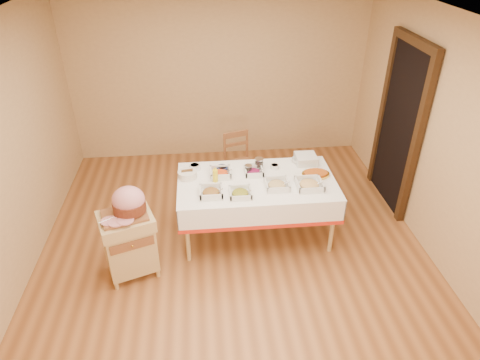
# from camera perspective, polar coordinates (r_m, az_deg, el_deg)

# --- Properties ---
(room_shell) EXTENTS (5.00, 5.00, 5.00)m
(room_shell) POSITION_cam_1_polar(r_m,az_deg,el_deg) (4.38, -1.00, 3.68)
(room_shell) COLOR #94592D
(room_shell) RESTS_ON ground
(doorway) EXTENTS (0.09, 1.10, 2.20)m
(doorway) POSITION_cam_1_polar(r_m,az_deg,el_deg) (5.82, 20.55, 6.93)
(doorway) COLOR black
(doorway) RESTS_ON ground
(dining_table) EXTENTS (1.82, 1.02, 0.76)m
(dining_table) POSITION_cam_1_polar(r_m,az_deg,el_deg) (5.02, 2.21, -1.66)
(dining_table) COLOR tan
(dining_table) RESTS_ON ground
(butcher_cart) EXTENTS (0.65, 0.60, 0.76)m
(butcher_cart) POSITION_cam_1_polar(r_m,az_deg,el_deg) (4.71, -14.58, -7.93)
(butcher_cart) COLOR tan
(butcher_cart) RESTS_ON ground
(dining_chair) EXTENTS (0.48, 0.47, 0.87)m
(dining_chair) POSITION_cam_1_polar(r_m,az_deg,el_deg) (5.93, -0.07, 2.31)
(dining_chair) COLOR brown
(dining_chair) RESTS_ON ground
(ham_on_board) EXTENTS (0.47, 0.45, 0.31)m
(ham_on_board) POSITION_cam_1_polar(r_m,az_deg,el_deg) (4.46, -14.70, -3.02)
(ham_on_board) COLOR brown
(ham_on_board) RESTS_ON butcher_cart
(serving_dish_a) EXTENTS (0.26, 0.25, 0.11)m
(serving_dish_a) POSITION_cam_1_polar(r_m,az_deg,el_deg) (4.67, -3.87, -1.62)
(serving_dish_a) COLOR silver
(serving_dish_a) RESTS_ON dining_table
(serving_dish_b) EXTENTS (0.24, 0.24, 0.10)m
(serving_dish_b) POSITION_cam_1_polar(r_m,az_deg,el_deg) (4.65, 0.04, -1.74)
(serving_dish_b) COLOR silver
(serving_dish_b) RESTS_ON dining_table
(serving_dish_c) EXTENTS (0.26, 0.26, 0.11)m
(serving_dish_c) POSITION_cam_1_polar(r_m,az_deg,el_deg) (4.81, 4.95, -0.61)
(serving_dish_c) COLOR silver
(serving_dish_c) RESTS_ON dining_table
(serving_dish_d) EXTENTS (0.29, 0.29, 0.11)m
(serving_dish_d) POSITION_cam_1_polar(r_m,az_deg,el_deg) (4.86, 9.23, -0.57)
(serving_dish_d) COLOR silver
(serving_dish_d) RESTS_ON dining_table
(serving_dish_e) EXTENTS (0.26, 0.24, 0.12)m
(serving_dish_e) POSITION_cam_1_polar(r_m,az_deg,el_deg) (5.01, -2.62, 0.94)
(serving_dish_e) COLOR silver
(serving_dish_e) RESTS_ON dining_table
(serving_dish_f) EXTENTS (0.22, 0.21, 0.10)m
(serving_dish_f) POSITION_cam_1_polar(r_m,az_deg,el_deg) (5.04, 1.86, 1.12)
(serving_dish_f) COLOR silver
(serving_dish_f) RESTS_ON dining_table
(small_bowl_left) EXTENTS (0.13, 0.13, 0.06)m
(small_bowl_left) POSITION_cam_1_polar(r_m,az_deg,el_deg) (5.17, -6.05, 1.78)
(small_bowl_left) COLOR silver
(small_bowl_left) RESTS_ON dining_table
(small_bowl_mid) EXTENTS (0.14, 0.14, 0.06)m
(small_bowl_mid) POSITION_cam_1_polar(r_m,az_deg,el_deg) (5.11, -2.39, 1.55)
(small_bowl_mid) COLOR navy
(small_bowl_mid) RESTS_ON dining_table
(small_bowl_right) EXTENTS (0.10, 0.10, 0.05)m
(small_bowl_right) POSITION_cam_1_polar(r_m,az_deg,el_deg) (5.17, 4.64, 1.81)
(small_bowl_right) COLOR silver
(small_bowl_right) RESTS_ON dining_table
(bowl_white_imported) EXTENTS (0.17, 0.17, 0.04)m
(bowl_white_imported) POSITION_cam_1_polar(r_m,az_deg,el_deg) (5.17, 1.91, 1.73)
(bowl_white_imported) COLOR silver
(bowl_white_imported) RESTS_ON dining_table
(bowl_small_imported) EXTENTS (0.17, 0.17, 0.05)m
(bowl_small_imported) POSITION_cam_1_polar(r_m,az_deg,el_deg) (5.35, 7.74, 2.62)
(bowl_small_imported) COLOR silver
(bowl_small_imported) RESTS_ON dining_table
(preserve_jar_left) EXTENTS (0.09, 0.09, 0.11)m
(preserve_jar_left) POSITION_cam_1_polar(r_m,az_deg,el_deg) (5.05, 1.13, 1.39)
(preserve_jar_left) COLOR silver
(preserve_jar_left) RESTS_ON dining_table
(preserve_jar_right) EXTENTS (0.11, 0.11, 0.14)m
(preserve_jar_right) POSITION_cam_1_polar(r_m,az_deg,el_deg) (5.15, 2.54, 2.14)
(preserve_jar_right) COLOR silver
(preserve_jar_right) RESTS_ON dining_table
(mustard_bottle) EXTENTS (0.06, 0.06, 0.19)m
(mustard_bottle) POSITION_cam_1_polar(r_m,az_deg,el_deg) (4.88, -3.32, 0.67)
(mustard_bottle) COLOR yellow
(mustard_bottle) RESTS_ON dining_table
(bread_basket) EXTENTS (0.22, 0.22, 0.10)m
(bread_basket) POSITION_cam_1_polar(r_m,az_deg,el_deg) (5.01, -7.04, 0.75)
(bread_basket) COLOR silver
(bread_basket) RESTS_ON dining_table
(plate_stack) EXTENTS (0.25, 0.25, 0.11)m
(plate_stack) POSITION_cam_1_polar(r_m,az_deg,el_deg) (5.33, 8.76, 2.77)
(plate_stack) COLOR silver
(plate_stack) RESTS_ON dining_table
(brass_platter) EXTENTS (0.33, 0.24, 0.04)m
(brass_platter) POSITION_cam_1_polar(r_m,az_deg,el_deg) (5.10, 10.05, 0.81)
(brass_platter) COLOR gold
(brass_platter) RESTS_ON dining_table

